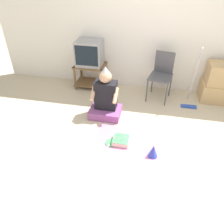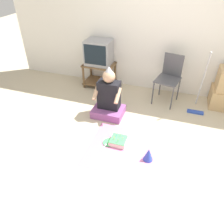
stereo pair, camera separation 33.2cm
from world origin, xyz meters
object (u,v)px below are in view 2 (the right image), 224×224
Objects in this scene: folding_chair at (170,76)px; party_hat_blue at (148,154)px; person_seated at (109,99)px; birthday_cake at (118,141)px; paper_plate at (109,142)px; dust_mop at (199,96)px; tv at (99,52)px.

party_hat_blue is (-0.04, -1.65, -0.41)m from folding_chair.
person_seated is 3.80× the size of birthday_cake.
paper_plate is at bearing -162.61° from birthday_cake.
dust_mop is 1.81m from paper_plate.
folding_chair is 1.63m from birthday_cake.
person_seated is at bearing 119.86° from birthday_cake.
birthday_cake is 0.15m from paper_plate.
person_seated is (0.54, -0.96, -0.43)m from tv.
tv is at bearing 127.75° from party_hat_blue.
birthday_cake is 1.28× the size of paper_plate.
folding_chair is 4.56× the size of party_hat_blue.
tv is 2.61× the size of party_hat_blue.
paper_plate is (0.24, -0.70, -0.30)m from person_seated.
person_seated is 4.66× the size of party_hat_blue.
person_seated reaches higher than party_hat_blue.
folding_chair is 1.23m from person_seated.
folding_chair reaches higher than paper_plate.
dust_mop reaches higher than folding_chair.
folding_chair is at bearing 66.59° from paper_plate.
party_hat_blue is (0.48, -0.18, 0.06)m from birthday_cake.
tv is 2.13× the size of birthday_cake.
paper_plate is (-1.21, -1.30, -0.31)m from dust_mop.
tv is 0.56× the size of person_seated.
birthday_cake is (0.92, -1.62, -0.69)m from tv.
birthday_cake is 0.52m from party_hat_blue.
folding_chair is at bearing 88.67° from party_hat_blue.
folding_chair is 1.72m from paper_plate.
birthday_cake is at bearing -60.49° from tv.
person_seated is at bearing -60.74° from tv.
paper_plate is (-0.14, -0.04, -0.04)m from birthday_cake.
dust_mop is (1.99, -0.36, -0.42)m from tv.
dust_mop is at bearing -20.62° from folding_chair.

